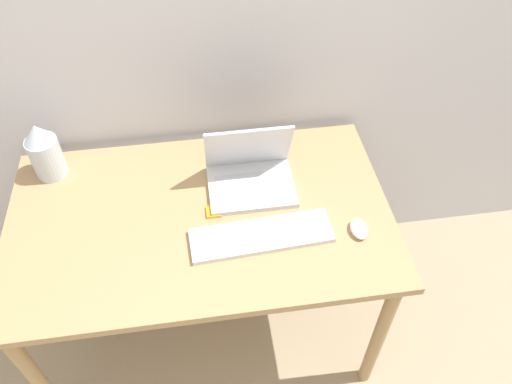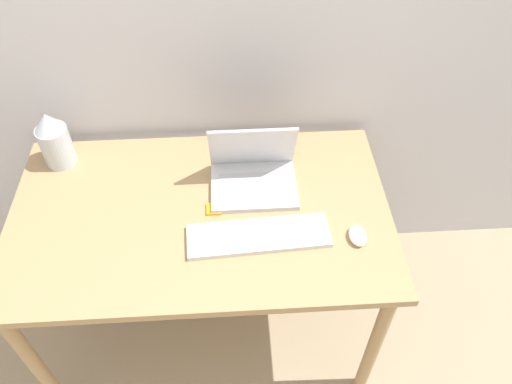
# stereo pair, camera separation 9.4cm
# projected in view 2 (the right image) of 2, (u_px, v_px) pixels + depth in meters

# --- Properties ---
(wall_back) EXTENTS (6.00, 0.05, 2.50)m
(wall_back) POSITION_uv_depth(u_px,v_px,m) (190.00, 16.00, 1.71)
(wall_back) COLOR silver
(wall_back) RESTS_ON ground_plane
(desk) EXTENTS (1.34, 0.80, 0.77)m
(desk) POSITION_uv_depth(u_px,v_px,m) (202.00, 227.00, 1.81)
(desk) COLOR tan
(desk) RESTS_ON ground_plane
(laptop) EXTENTS (0.31, 0.24, 0.25)m
(laptop) POSITION_uv_depth(u_px,v_px,m) (253.00, 172.00, 1.80)
(laptop) COLOR silver
(laptop) RESTS_ON desk
(keyboard) EXTENTS (0.48, 0.17, 0.02)m
(keyboard) POSITION_uv_depth(u_px,v_px,m) (259.00, 236.00, 1.66)
(keyboard) COLOR silver
(keyboard) RESTS_ON desk
(mouse) EXTENTS (0.06, 0.09, 0.03)m
(mouse) POSITION_uv_depth(u_px,v_px,m) (358.00, 236.00, 1.66)
(mouse) COLOR white
(mouse) RESTS_ON desk
(vase) EXTENTS (0.11, 0.11, 0.23)m
(vase) POSITION_uv_depth(u_px,v_px,m) (54.00, 139.00, 1.84)
(vase) COLOR silver
(vase) RESTS_ON desk
(mp3_player) EXTENTS (0.05, 0.05, 0.01)m
(mp3_player) POSITION_uv_depth(u_px,v_px,m) (214.00, 209.00, 1.75)
(mp3_player) COLOR orange
(mp3_player) RESTS_ON desk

